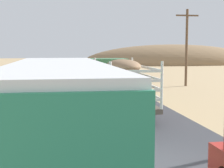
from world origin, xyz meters
TOP-DOWN VIEW (x-y plane):
  - ground_plane at (0.00, 0.00)m, footprint 240.00×240.00m
  - road_surface at (0.00, 0.00)m, footprint 8.00×120.00m
  - road_centre_line at (0.00, 0.00)m, footprint 0.16×117.60m
  - livestock_truck at (0.84, 11.06)m, footprint 2.53×9.70m
  - bus at (-2.64, -0.87)m, footprint 2.54×10.00m
  - power_pole_mid at (9.58, 20.97)m, footprint 2.20×0.24m
  - distant_hill at (24.20, 66.33)m, footprint 43.28×19.87m

SIDE VIEW (x-z plane):
  - ground_plane at x=0.00m, z-range 0.00..0.00m
  - distant_hill at x=24.20m, z-range -4.58..4.58m
  - road_surface at x=0.00m, z-range 0.00..0.02m
  - road_centre_line at x=0.00m, z-range 0.02..0.02m
  - bus at x=-2.64m, z-range 0.14..3.35m
  - livestock_truck at x=0.84m, z-range 0.28..3.30m
  - power_pole_mid at x=9.58m, z-range 0.28..7.62m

